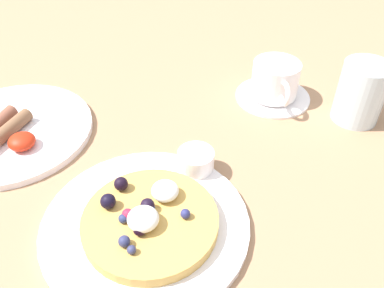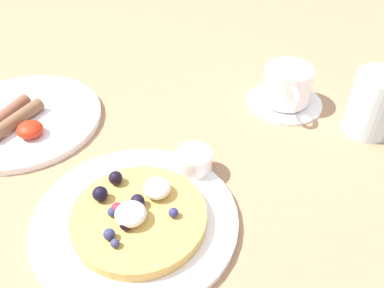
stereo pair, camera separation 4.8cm
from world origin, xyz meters
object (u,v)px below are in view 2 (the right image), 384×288
at_px(pancake_plate, 136,220).
at_px(coffee_cup, 287,84).
at_px(water_glass, 374,104).
at_px(breakfast_plate, 22,119).
at_px(coffee_saucer, 284,101).
at_px(syrup_ramekin, 194,160).

height_order(pancake_plate, coffee_cup, coffee_cup).
bearing_deg(water_glass, breakfast_plate, -177.06).
xyz_separation_m(breakfast_plate, water_glass, (0.56, 0.03, 0.04)).
xyz_separation_m(coffee_saucer, coffee_cup, (0.00, -0.00, 0.04)).
xyz_separation_m(coffee_cup, water_glass, (0.13, -0.06, 0.01)).
relative_size(syrup_ramekin, water_glass, 0.52).
height_order(breakfast_plate, water_glass, water_glass).
bearing_deg(coffee_saucer, breakfast_plate, -168.18).
height_order(syrup_ramekin, coffee_saucer, syrup_ramekin).
xyz_separation_m(pancake_plate, coffee_saucer, (0.21, 0.28, -0.00)).
bearing_deg(syrup_ramekin, coffee_cup, 52.17).
bearing_deg(breakfast_plate, coffee_cup, 11.62).
xyz_separation_m(coffee_saucer, water_glass, (0.13, -0.06, 0.05)).
relative_size(breakfast_plate, coffee_cup, 2.29).
xyz_separation_m(syrup_ramekin, coffee_saucer, (0.14, 0.19, -0.02)).
bearing_deg(breakfast_plate, pancake_plate, -40.10).
bearing_deg(coffee_saucer, syrup_ramekin, -127.56).
height_order(syrup_ramekin, coffee_cup, coffee_cup).
relative_size(syrup_ramekin, coffee_cup, 0.46).
height_order(syrup_ramekin, breakfast_plate, syrup_ramekin).
distance_m(breakfast_plate, coffee_cup, 0.45).
bearing_deg(coffee_saucer, coffee_cup, -83.71).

